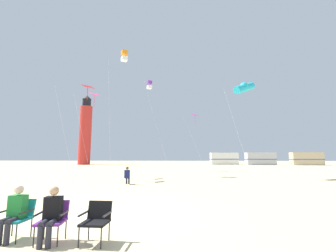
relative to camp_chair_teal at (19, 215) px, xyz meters
name	(u,v)px	position (x,y,z in m)	size (l,w,h in m)	color
ground	(97,212)	(0.89, 2.50, -0.50)	(200.00, 200.00, 0.00)	beige
camp_chair_teal	(19,215)	(0.00, 0.00, 0.00)	(0.57, 0.58, 0.82)	#147F84
spectator_teal_chair	(15,211)	(0.00, -0.14, 0.11)	(0.35, 0.51, 1.16)	#238438
camp_chair_purple	(53,217)	(0.88, -0.13, 0.00)	(0.62, 0.63, 0.82)	#722D99
spectator_purple_chair	(51,213)	(0.90, -0.27, 0.11)	(0.38, 0.54, 1.16)	black
camp_chair_black	(97,218)	(1.84, -0.13, 0.00)	(0.57, 0.58, 0.82)	black
kite_flyer_standing	(127,175)	(0.11, 9.99, 0.11)	(0.36, 0.52, 1.16)	navy
kite_tube_cyan	(244,88)	(9.50, 15.35, 7.59)	(3.02, 2.87, 8.79)	silver
kite_diamond_scarlet	(86,90)	(-4.16, 12.76, 6.84)	(3.20, 3.20, 7.85)	silver
kite_box_orange	(124,56)	(-2.35, 17.77, 12.05)	(2.34, 2.42, 13.16)	silver
kite_diamond_rainbow	(94,97)	(-4.38, 14.98, 6.82)	(2.44, 2.32, 7.81)	silver
kite_box_violet	(149,85)	(-0.79, 26.37, 11.59)	(3.28, 3.26, 12.70)	silver
kite_diamond_magenta	(195,117)	(5.66, 26.04, 6.77)	(3.09, 2.49, 7.77)	silver
lighthouse_distant	(85,132)	(-19.23, 47.95, 7.34)	(2.80, 2.80, 16.80)	red
rv_van_white	(224,159)	(13.95, 50.06, 0.89)	(6.54, 2.64, 2.80)	white
rv_van_silver	(260,159)	(21.59, 47.68, 0.89)	(6.55, 2.65, 2.80)	#B7BABF
rv_van_tan	(306,159)	(31.28, 46.89, 0.89)	(6.53, 2.61, 2.80)	#C6B28C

